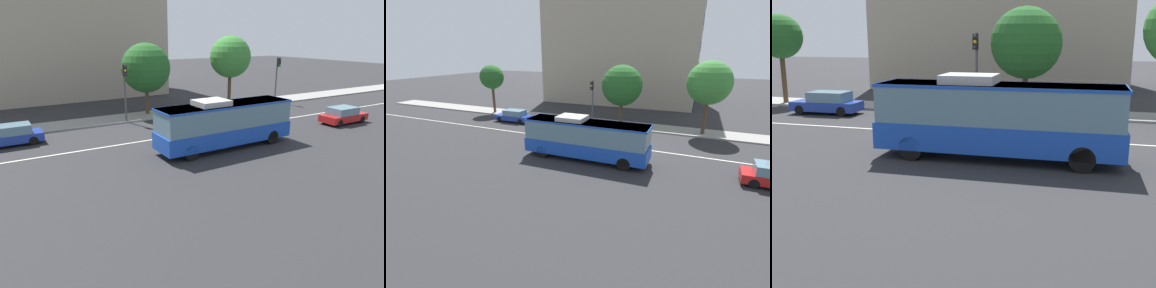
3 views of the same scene
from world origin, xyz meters
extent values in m
plane|color=#28282B|center=(0.00, 0.00, 0.00)|extent=(160.00, 160.00, 0.00)
cube|color=gray|center=(0.00, 7.57, 0.07)|extent=(80.00, 3.35, 0.14)
cube|color=silver|center=(0.00, 0.00, 0.01)|extent=(76.00, 0.16, 0.01)
cube|color=#1947B7|center=(-1.41, -4.18, 0.98)|extent=(10.04, 2.68, 1.10)
cube|color=slate|center=(-1.41, -4.18, 2.31)|extent=(9.84, 2.60, 1.58)
cube|color=#1947B7|center=(-1.41, -4.18, 3.04)|extent=(9.94, 2.65, 0.12)
cube|color=#B2B2B2|center=(-2.61, -4.20, 3.28)|extent=(2.23, 1.84, 0.36)
cylinder|color=black|center=(1.97, -3.02, 0.50)|extent=(1.01, 0.32, 1.00)
cylinder|color=black|center=(2.01, -5.22, 0.50)|extent=(1.01, 0.32, 1.00)
cylinder|color=black|center=(-4.83, -3.14, 0.50)|extent=(1.01, 0.32, 1.00)
cylinder|color=black|center=(-4.79, -5.34, 0.50)|extent=(1.01, 0.32, 1.00)
cube|color=#1E3899|center=(-14.54, 3.84, 0.52)|extent=(4.56, 1.95, 0.60)
cube|color=slate|center=(-14.29, 3.85, 1.14)|extent=(2.57, 1.74, 0.64)
cylinder|color=black|center=(-16.01, 3.00, 0.32)|extent=(0.65, 0.24, 0.64)
cylinder|color=black|center=(-16.06, 4.59, 0.32)|extent=(0.65, 0.24, 0.64)
cylinder|color=black|center=(-13.01, 3.09, 0.32)|extent=(0.65, 0.24, 0.64)
cylinder|color=black|center=(-13.07, 4.69, 0.32)|extent=(0.65, 0.24, 0.64)
cylinder|color=#47474C|center=(-4.95, 6.17, 2.60)|extent=(0.16, 0.16, 5.20)
cube|color=black|center=(-4.96, 5.89, 4.65)|extent=(0.33, 0.29, 0.96)
sphere|color=#2D2D2D|center=(-4.96, 5.74, 4.97)|extent=(0.22, 0.22, 0.22)
sphere|color=#F9A514|center=(-4.96, 5.74, 4.65)|extent=(0.22, 0.22, 0.22)
sphere|color=#2D2D2D|center=(-4.96, 5.74, 4.33)|extent=(0.22, 0.22, 0.22)
cylinder|color=#4C3823|center=(-19.97, 6.85, 1.89)|extent=(0.36, 0.36, 3.78)
sphere|color=#235B23|center=(-19.97, 6.85, 4.98)|extent=(3.21, 3.21, 3.21)
cylinder|color=#4C3823|center=(-2.09, 8.09, 1.40)|extent=(0.36, 0.36, 2.81)
sphere|color=#235B23|center=(-2.09, 8.09, 4.56)|extent=(4.68, 4.68, 4.68)
cube|color=slate|center=(5.22, 25.65, 2.11)|extent=(0.40, 12.96, 1.50)
cube|color=slate|center=(5.22, 25.65, 5.51)|extent=(0.40, 12.96, 1.50)
camera|label=1|loc=(-14.89, -22.99, 7.53)|focal=32.14mm
camera|label=2|loc=(6.78, -23.85, 8.36)|focal=26.22mm
camera|label=3|loc=(2.14, -21.81, 4.92)|focal=41.83mm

